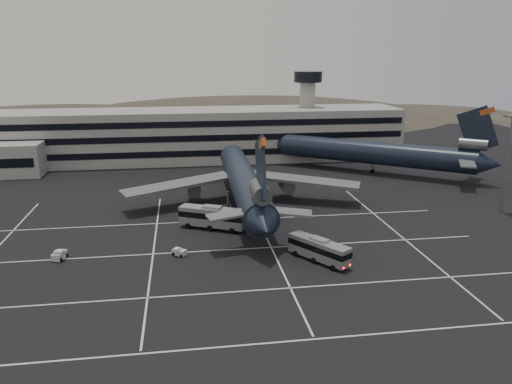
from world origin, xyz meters
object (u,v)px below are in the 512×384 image
bus_near (319,249)px  tug_a (59,255)px  trijet_main (244,181)px  bus_far (212,216)px

bus_near → tug_a: bearing=136.0°
trijet_main → tug_a: (-29.81, -21.31, -4.55)m
bus_far → bus_near: bearing=-111.8°
bus_near → trijet_main: bearing=70.6°
trijet_main → bus_far: (-6.81, -11.37, -3.01)m
bus_near → bus_far: bearing=96.9°
trijet_main → bus_near: (7.47, -27.47, -3.31)m
bus_near → tug_a: 37.81m
bus_near → bus_far: 21.53m
bus_near → tug_a: size_ratio=3.51×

